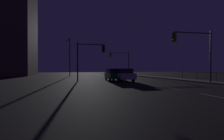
# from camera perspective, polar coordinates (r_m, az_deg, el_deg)

# --- Properties ---
(ground_plane) EXTENTS (112.00, 112.00, 0.00)m
(ground_plane) POSITION_cam_1_polar(r_m,az_deg,el_deg) (22.71, 6.72, -3.50)
(ground_plane) COLOR black
(ground_plane) RESTS_ON ground
(sidewalk_right) EXTENTS (2.26, 77.00, 0.14)m
(sidewalk_right) POSITION_cam_1_polar(r_m,az_deg,el_deg) (26.23, 21.89, -2.84)
(sidewalk_right) COLOR gray
(sidewalk_right) RESTS_ON ground
(lane_markings_center) EXTENTS (0.14, 50.00, 0.01)m
(lane_markings_center) POSITION_cam_1_polar(r_m,az_deg,el_deg) (26.00, 3.96, -2.98)
(lane_markings_center) COLOR silver
(lane_markings_center) RESTS_ON ground
(lane_edge_line) EXTENTS (0.14, 53.00, 0.01)m
(lane_edge_line) POSITION_cam_1_polar(r_m,az_deg,el_deg) (29.74, 14.04, -2.56)
(lane_edge_line) COLOR gold
(lane_edge_line) RESTS_ON ground
(car) EXTENTS (1.94, 4.45, 1.57)m
(car) POSITION_cam_1_polar(r_m,az_deg,el_deg) (22.56, 3.46, -1.44)
(car) COLOR silver
(car) RESTS_ON ground
(car_oncoming) EXTENTS (2.02, 4.48, 1.57)m
(car_oncoming) POSITION_cam_1_polar(r_m,az_deg,el_deg) (23.87, 0.61, -1.33)
(car_oncoming) COLOR #14592D
(car_oncoming) RESTS_ON ground
(traffic_light_overhead_east) EXTENTS (4.56, 0.47, 5.41)m
(traffic_light_overhead_east) POSITION_cam_1_polar(r_m,az_deg,el_deg) (20.99, 24.33, 7.03)
(traffic_light_overhead_east) COLOR #38383D
(traffic_light_overhead_east) RESTS_ON sidewalk_right
(traffic_light_near_right) EXTENTS (3.56, 0.50, 4.88)m
(traffic_light_near_right) POSITION_cam_1_polar(r_m,az_deg,el_deg) (23.27, -6.84, 5.06)
(traffic_light_near_right) COLOR #2D3033
(traffic_light_near_right) RESTS_ON ground
(traffic_light_far_right) EXTENTS (4.79, 0.34, 5.41)m
(traffic_light_far_right) POSITION_cam_1_polar(r_m,az_deg,el_deg) (43.57, 2.62, 3.66)
(traffic_light_far_right) COLOR #2D3033
(traffic_light_far_right) RESTS_ON sidewalk_right
(street_lamp_median) EXTENTS (0.90, 2.35, 7.91)m
(street_lamp_median) POSITION_cam_1_polar(r_m,az_deg,el_deg) (39.12, -13.22, 5.12)
(street_lamp_median) COLOR #38383D
(street_lamp_median) RESTS_ON ground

